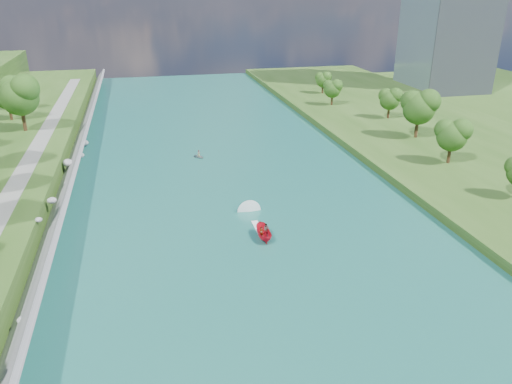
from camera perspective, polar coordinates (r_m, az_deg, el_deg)
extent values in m
plane|color=#2D5119|center=(60.53, 1.27, -8.92)|extent=(260.00, 260.00, 0.00)
cube|color=#195F59|center=(77.82, -2.40, -1.34)|extent=(55.00, 240.00, 0.10)
cube|color=#2D5119|center=(98.78, 27.07, 1.86)|extent=(44.00, 240.00, 1.50)
cube|color=slate|center=(77.06, -21.65, -1.86)|extent=(3.54, 236.00, 4.05)
ellipsoid|color=gray|center=(54.41, -25.12, -13.13)|extent=(1.14, 1.04, 0.74)
ellipsoid|color=gray|center=(61.69, -23.36, -9.23)|extent=(1.05, 1.03, 0.62)
ellipsoid|color=gray|center=(70.68, -23.60, -2.93)|extent=(0.96, 0.97, 0.60)
ellipsoid|color=gray|center=(76.75, -22.30, -0.90)|extent=(1.34, 1.23, 0.89)
ellipsoid|color=gray|center=(86.00, -20.71, 0.82)|extent=(1.39, 1.68, 1.00)
ellipsoid|color=gray|center=(94.85, -20.74, 3.15)|extent=(1.68, 2.16, 1.28)
ellipsoid|color=gray|center=(102.47, -19.35, 3.98)|extent=(1.20, 1.44, 0.86)
ellipsoid|color=gray|center=(110.93, -19.00, 5.33)|extent=(1.59, 1.64, 1.21)
cube|color=gray|center=(77.79, -26.66, -1.08)|extent=(3.00, 200.00, 0.10)
ellipsoid|color=#124314|center=(113.54, -25.39, 9.68)|extent=(8.17, 8.17, 13.62)
ellipsoid|color=#124314|center=(124.71, -26.53, 9.65)|extent=(6.08, 6.08, 10.13)
ellipsoid|color=#124314|center=(135.09, -25.66, 10.21)|extent=(4.88, 4.88, 8.13)
ellipsoid|color=#124314|center=(96.39, 21.48, 5.84)|extent=(5.81, 5.81, 9.69)
ellipsoid|color=#124314|center=(110.70, 18.13, 8.95)|extent=(7.20, 7.20, 12.00)
ellipsoid|color=#124314|center=(125.87, 15.04, 10.06)|extent=(5.17, 5.17, 8.62)
ellipsoid|color=#124314|center=(137.29, 8.73, 11.44)|extent=(4.82, 4.82, 8.04)
ellipsoid|color=#124314|center=(152.40, 7.66, 12.50)|extent=(4.48, 4.48, 7.47)
imported|color=red|center=(66.92, 0.87, -4.67)|extent=(1.76, 4.52, 1.74)
imported|color=#66605B|center=(66.36, 0.62, -4.65)|extent=(0.63, 0.47, 1.59)
imported|color=#66605B|center=(67.35, 1.18, -4.25)|extent=(0.94, 0.88, 1.54)
cube|color=white|center=(69.89, 0.27, -4.18)|extent=(0.90, 5.00, 0.06)
imported|color=gray|center=(98.98, -6.53, 4.07)|extent=(2.85, 3.03, 0.51)
imported|color=#66605B|center=(98.79, -6.55, 4.41)|extent=(0.69, 0.55, 1.23)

